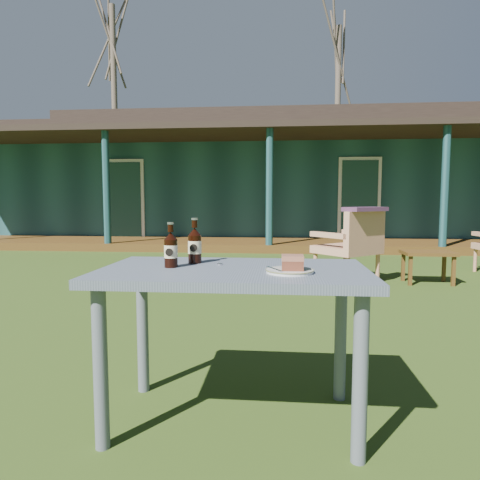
# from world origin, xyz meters

# --- Properties ---
(ground) EXTENTS (80.00, 80.00, 0.00)m
(ground) POSITION_xyz_m (0.00, 0.00, 0.00)
(ground) COLOR #334916
(pavilion) EXTENTS (15.80, 8.30, 3.45)m
(pavilion) POSITION_xyz_m (-0.00, 9.39, 1.61)
(pavilion) COLOR #1A4144
(pavilion) RESTS_ON ground
(tree_left) EXTENTS (0.28, 0.28, 10.50)m
(tree_left) POSITION_xyz_m (-8.00, 17.50, 5.25)
(tree_left) COLOR brown
(tree_left) RESTS_ON ground
(tree_mid) EXTENTS (0.28, 0.28, 9.50)m
(tree_mid) POSITION_xyz_m (3.00, 18.50, 4.75)
(tree_mid) COLOR brown
(tree_mid) RESTS_ON ground
(cafe_table) EXTENTS (1.20, 0.70, 0.72)m
(cafe_table) POSITION_xyz_m (0.00, -1.60, 0.62)
(cafe_table) COLOR #545E6A
(cafe_table) RESTS_ON ground
(plate) EXTENTS (0.20, 0.20, 0.01)m
(plate) POSITION_xyz_m (0.25, -1.70, 0.73)
(plate) COLOR silver
(plate) RESTS_ON cafe_table
(cake_slice) EXTENTS (0.09, 0.09, 0.06)m
(cake_slice) POSITION_xyz_m (0.26, -1.71, 0.77)
(cake_slice) COLOR brown
(cake_slice) RESTS_ON plate
(fork) EXTENTS (0.07, 0.13, 0.00)m
(fork) POSITION_xyz_m (0.18, -1.71, 0.74)
(fork) COLOR silver
(fork) RESTS_ON plate
(cola_bottle_near) EXTENTS (0.07, 0.07, 0.22)m
(cola_bottle_near) POSITION_xyz_m (-0.21, -1.46, 0.81)
(cola_bottle_near) COLOR black
(cola_bottle_near) RESTS_ON cafe_table
(cola_bottle_far) EXTENTS (0.06, 0.06, 0.21)m
(cola_bottle_far) POSITION_xyz_m (-0.29, -1.60, 0.80)
(cola_bottle_far) COLOR black
(cola_bottle_far) RESTS_ON cafe_table
(bottle_cap) EXTENTS (0.03, 0.03, 0.01)m
(bottle_cap) POSITION_xyz_m (-0.08, -1.52, 0.72)
(bottle_cap) COLOR silver
(bottle_cap) RESTS_ON cafe_table
(armchair_left) EXTENTS (0.91, 0.90, 0.90)m
(armchair_left) POSITION_xyz_m (1.10, 1.83, 0.50)
(armchair_left) COLOR tan
(armchair_left) RESTS_ON ground
(floral_throw) EXTENTS (0.60, 0.56, 0.05)m
(floral_throw) POSITION_xyz_m (1.21, 1.69, 0.92)
(floral_throw) COLOR #552F4F
(floral_throw) RESTS_ON armchair_left
(side_table) EXTENTS (0.60, 0.40, 0.40)m
(side_table) POSITION_xyz_m (2.03, 1.91, 0.34)
(side_table) COLOR #513413
(side_table) RESTS_ON ground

